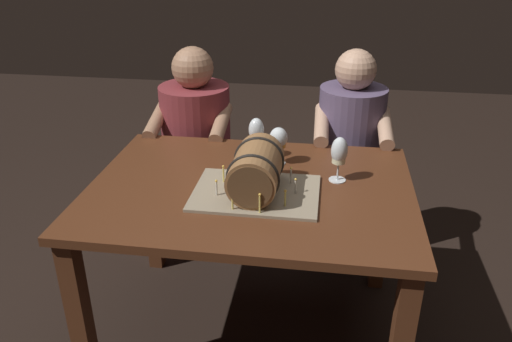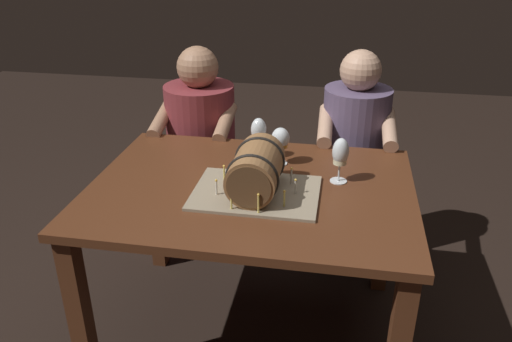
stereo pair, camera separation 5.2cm
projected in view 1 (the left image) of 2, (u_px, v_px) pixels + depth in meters
The scene contains 8 objects.
ground_plane at pixel (251, 328), 2.37m from camera, with size 8.00×8.00×0.00m, color black.
dining_table at pixel (251, 209), 2.09m from camera, with size 1.30×0.95×0.74m.
barrel_cake at pixel (256, 173), 1.94m from camera, with size 0.49×0.36×0.21m.
wine_glass_white at pixel (339, 153), 2.04m from camera, with size 0.07×0.07×0.19m.
wine_glass_amber at pixel (278, 139), 2.19m from camera, with size 0.08×0.08×0.17m.
wine_glass_red at pixel (256, 132), 2.24m from camera, with size 0.07×0.07×0.19m.
person_seated_left at pixel (197, 155), 2.82m from camera, with size 0.41×0.48×1.14m.
person_seated_right at pixel (348, 166), 2.71m from camera, with size 0.38×0.47×1.15m.
Camera 1 is at (0.29, -1.79, 1.69)m, focal length 35.77 mm.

